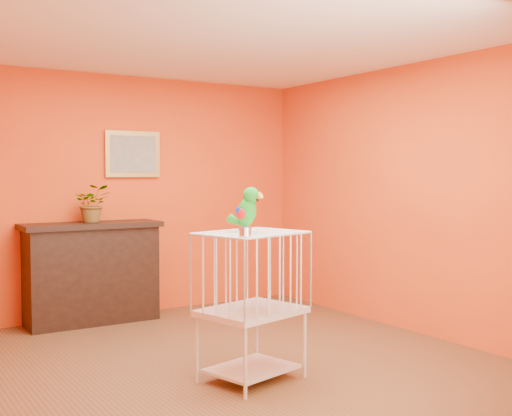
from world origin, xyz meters
TOP-DOWN VIEW (x-y plane):
  - ground at (0.00, 0.00)m, footprint 4.50×4.50m
  - room_shell at (0.00, 0.00)m, footprint 4.50×4.50m
  - console_cabinet at (-0.54, 2.01)m, footprint 1.40×0.50m
  - potted_plant at (-0.52, 2.01)m, footprint 0.43×0.46m
  - framed_picture at (0.00, 2.22)m, footprint 0.62×0.04m
  - birdcage at (-0.12, -0.44)m, footprint 0.83×0.71m
  - feed_cup at (-0.34, -0.70)m, footprint 0.09×0.09m
  - parrot at (-0.12, -0.38)m, footprint 0.21×0.29m

SIDE VIEW (x-z plane):
  - ground at x=0.00m, z-range 0.00..0.00m
  - console_cabinet at x=-0.54m, z-range 0.00..1.04m
  - birdcage at x=-0.12m, z-range 0.02..1.12m
  - feed_cup at x=-0.34m, z-range 1.11..1.17m
  - potted_plant at x=-0.52m, z-range 1.04..1.34m
  - parrot at x=-0.12m, z-range 1.11..1.44m
  - room_shell at x=0.00m, z-range -0.67..3.83m
  - framed_picture at x=0.00m, z-range 1.50..2.00m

